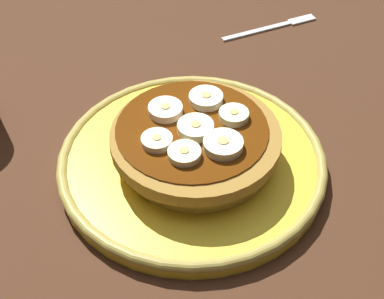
% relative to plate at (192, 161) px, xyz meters
% --- Properties ---
extents(ground_plane, '(1.40, 1.40, 0.03)m').
position_rel_plate_xyz_m(ground_plane, '(0.00, 0.00, -0.02)').
color(ground_plane, '#422616').
extents(plate, '(0.25, 0.25, 0.02)m').
position_rel_plate_xyz_m(plate, '(0.00, 0.00, 0.00)').
color(plate, yellow).
rests_on(plate, ground_plane).
extents(pancake_stack, '(0.16, 0.15, 0.04)m').
position_rel_plate_xyz_m(pancake_stack, '(-0.00, -0.00, 0.02)').
color(pancake_stack, '#AD8738').
rests_on(pancake_stack, plate).
extents(banana_slice_0, '(0.03, 0.03, 0.01)m').
position_rel_plate_xyz_m(banana_slice_0, '(-0.01, -0.00, 0.05)').
color(banana_slice_0, '#F1F0C0').
rests_on(banana_slice_0, pancake_stack).
extents(banana_slice_1, '(0.03, 0.03, 0.01)m').
position_rel_plate_xyz_m(banana_slice_1, '(0.03, 0.01, 0.05)').
color(banana_slice_1, '#FDE0BA').
rests_on(banana_slice_1, pancake_stack).
extents(banana_slice_2, '(0.03, 0.03, 0.01)m').
position_rel_plate_xyz_m(banana_slice_2, '(-0.03, 0.03, 0.04)').
color(banana_slice_2, beige).
rests_on(banana_slice_2, pancake_stack).
extents(banana_slice_3, '(0.03, 0.03, 0.01)m').
position_rel_plate_xyz_m(banana_slice_3, '(0.00, 0.04, 0.04)').
color(banana_slice_3, '#F6E2BF').
rests_on(banana_slice_3, pancake_stack).
extents(banana_slice_4, '(0.03, 0.03, 0.01)m').
position_rel_plate_xyz_m(banana_slice_4, '(0.02, -0.03, 0.04)').
color(banana_slice_4, beige).
rests_on(banana_slice_4, pancake_stack).
extents(banana_slice_5, '(0.03, 0.03, 0.01)m').
position_rel_plate_xyz_m(banana_slice_5, '(-0.04, -0.01, 0.05)').
color(banana_slice_5, '#F6EBC0').
rests_on(banana_slice_5, pancake_stack).
extents(banana_slice_6, '(0.03, 0.03, 0.01)m').
position_rel_plate_xyz_m(banana_slice_6, '(-0.01, -0.04, 0.04)').
color(banana_slice_6, '#ECF0B6').
rests_on(banana_slice_6, pancake_stack).
extents(fork, '(0.03, 0.13, 0.01)m').
position_rel_plate_xyz_m(fork, '(0.15, -0.22, -0.01)').
color(fork, silver).
rests_on(fork, ground_plane).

